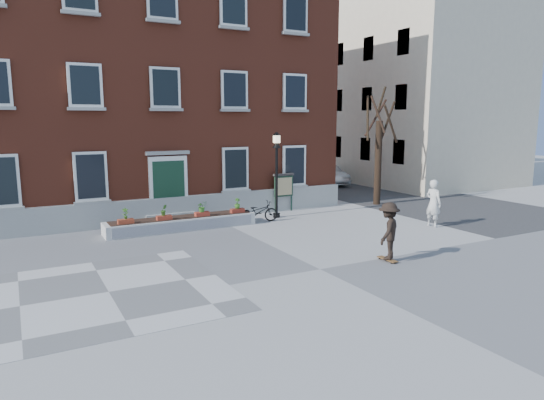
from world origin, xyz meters
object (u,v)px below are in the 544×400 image
bicycle (258,212)px  bystander (433,203)px  parked_car (327,174)px  notice_board (284,186)px  lamp_post (277,163)px  skateboarder (389,231)px

bicycle → bystander: size_ratio=0.89×
parked_car → bystander: 13.72m
notice_board → lamp_post: bearing=-132.0°
bicycle → notice_board: bearing=-45.1°
bicycle → notice_board: notice_board is taller
parked_car → bystander: (-3.71, -13.20, 0.30)m
notice_board → bystander: bearing=-57.0°
bicycle → parked_car: 13.26m
parked_car → skateboarder: 18.44m
skateboarder → parked_car: bearing=61.4°
bicycle → lamp_post: 2.45m
lamp_post → notice_board: size_ratio=2.10×
bystander → lamp_post: lamp_post is taller
bicycle → parked_car: parked_car is taller
bicycle → parked_car: (9.80, 8.92, 0.23)m
parked_car → notice_board: (-7.57, -7.26, 0.57)m
lamp_post → skateboarder: lamp_post is taller
lamp_post → bicycle: bearing=-156.4°
parked_car → lamp_post: bearing=-129.2°
parked_car → bystander: size_ratio=2.11×
bystander → lamp_post: 7.02m
bystander → skateboarder: bystander is taller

